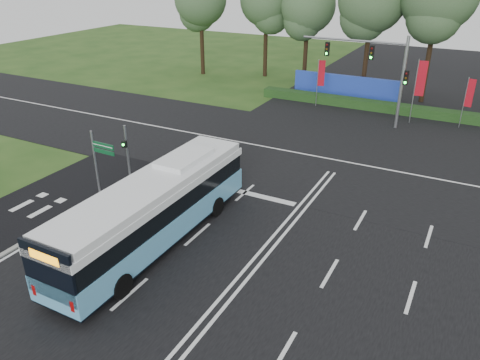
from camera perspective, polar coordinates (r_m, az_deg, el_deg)
name	(u,v)px	position (r m, az deg, el deg)	size (l,w,h in m)	color
ground	(259,253)	(21.43, 2.37, -8.91)	(120.00, 120.00, 0.00)	#254918
road_main	(259,253)	(21.42, 2.37, -8.87)	(20.00, 120.00, 0.04)	black
road_cross	(338,161)	(31.43, 11.88, 2.32)	(120.00, 14.00, 0.05)	black
bike_path	(15,218)	(26.72, -25.77, -4.15)	(5.00, 18.00, 0.06)	black
kerb_strip	(48,228)	(24.96, -22.38, -5.48)	(0.25, 18.00, 0.12)	gray
city_bus	(155,209)	(21.64, -10.34, -3.54)	(2.68, 12.14, 3.48)	#5BA8D4
pedestrian_signal	(127,151)	(28.10, -13.65, 3.43)	(0.32, 0.42, 3.46)	gray
street_sign	(99,157)	(26.04, -16.79, 2.64)	(1.52, 0.14, 3.90)	gray
banner_flag_left	(320,76)	(42.52, 9.78, 12.40)	(0.59, 0.25, 4.17)	gray
banner_flag_mid	(419,83)	(39.66, 21.00, 11.02)	(0.75, 0.16, 5.11)	gray
banner_flag_right	(468,96)	(40.00, 26.09, 9.22)	(0.59, 0.14, 3.99)	gray
traffic_light_gantry	(380,66)	(37.99, 16.66, 13.17)	(8.41, 0.28, 7.00)	gray
hedge	(381,107)	(42.85, 16.85, 8.55)	(22.00, 1.20, 0.80)	#173613
blue_hoarding	(345,87)	(45.88, 12.71, 11.00)	(10.00, 0.30, 2.20)	#203DB0
eucalyptus_row	(456,5)	(46.42, 24.83, 18.82)	(54.41, 8.92, 12.66)	black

